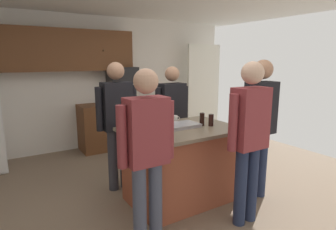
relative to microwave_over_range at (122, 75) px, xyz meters
The scene contains 17 objects.
floor 2.95m from the microwave_over_range, 103.50° to the right, with size 7.04×7.04×0.00m, color #7F6B56.
back_wall 0.69m from the microwave_over_range, 153.43° to the left, with size 6.40×0.10×2.60m, color white.
french_door_window_panel 2.03m from the microwave_over_range, ahead, with size 0.90×0.06×2.00m, color white.
cabinet_run_upper 1.11m from the microwave_over_range, behind, with size 2.40×0.38×0.75m.
cabinet_run_lower 1.00m from the microwave_over_range, 89.94° to the right, with size 1.80×0.63×0.90m.
microwave_over_range is the anchor object (origin of this frame).
kitchen_island 2.76m from the microwave_over_range, 97.23° to the right, with size 1.39×0.96×0.94m.
person_guest_right 1.85m from the microwave_over_range, 88.63° to the right, with size 0.57×0.22×1.66m.
person_guest_left 3.11m from the microwave_over_range, 79.97° to the right, with size 0.57×0.23×1.76m.
person_elder_center 3.35m from the microwave_over_range, 109.17° to the right, with size 0.57×0.22×1.69m.
person_host_foreground 3.38m from the microwave_over_range, 90.14° to the right, with size 0.57×0.23×1.74m.
person_guest_by_door 2.09m from the microwave_over_range, 115.01° to the right, with size 0.57×0.23×1.73m.
glass_pilsner 2.81m from the microwave_over_range, 107.83° to the right, with size 0.07×0.07×0.17m.
glass_short_whisky 2.62m from the microwave_over_range, 90.34° to the right, with size 0.06×0.06×0.16m.
glass_stout_tall 2.70m from the microwave_over_range, 88.56° to the right, with size 0.06×0.06×0.15m.
mug_ceramic_white 2.32m from the microwave_over_range, 95.60° to the right, with size 0.13×0.09×0.10m.
serving_tray 2.57m from the microwave_over_range, 96.63° to the right, with size 0.44×0.30×0.04m.
Camera 1 is at (-1.61, -2.81, 1.76)m, focal length 30.04 mm.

